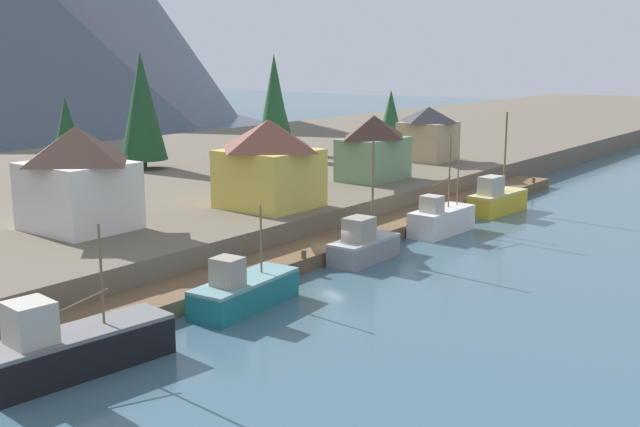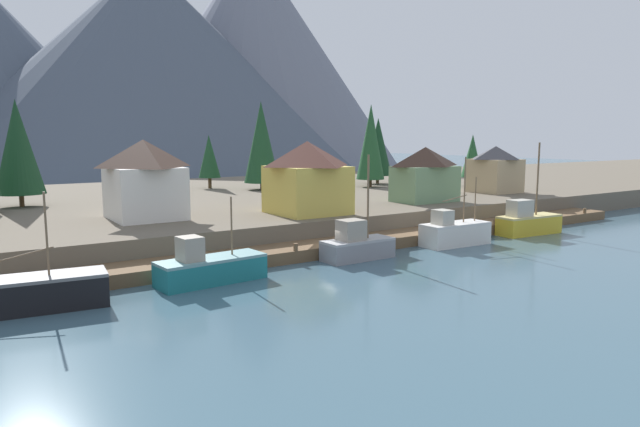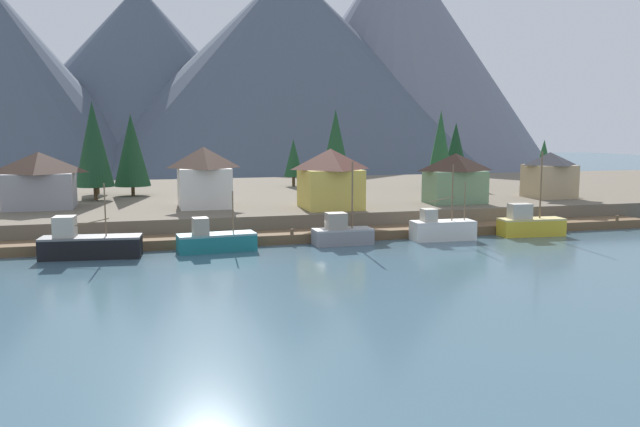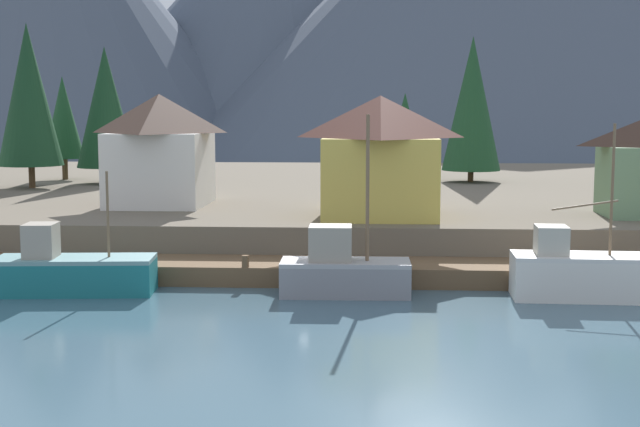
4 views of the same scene
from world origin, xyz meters
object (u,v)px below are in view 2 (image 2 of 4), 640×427
house_tan (495,169)px  house_green (425,174)px  fishing_boat_yellow (528,222)px  fishing_boat_grey (357,245)px  fishing_boat_black (18,291)px  conifer_mid_left (18,147)px  fishing_boat_white (454,233)px  conifer_far_left (209,156)px  conifer_centre (378,147)px  house_white (144,178)px  fishing_boat_teal (209,268)px  house_yellow (307,177)px  conifer_mid_right (472,156)px  conifer_back_left (371,142)px  conifer_back_right (261,142)px

house_tan → house_green: (-15.63, -2.76, 0.06)m
fishing_boat_yellow → fishing_boat_grey: bearing=-176.4°
fishing_boat_black → conifer_mid_left: conifer_mid_left is taller
fishing_boat_white → conifer_far_left: conifer_far_left is taller
fishing_boat_black → conifer_centre: 65.28m
house_white → conifer_far_left: conifer_far_left is taller
house_white → conifer_mid_left: 18.68m
fishing_boat_white → conifer_far_left: 42.38m
house_green → conifer_centre: size_ratio=0.72×
fishing_boat_teal → house_white: (0.48, 16.15, 5.17)m
conifer_mid_left → conifer_far_left: bearing=19.7°
fishing_boat_teal → conifer_far_left: conifer_far_left is taller
house_tan → fishing_boat_teal: bearing=-162.8°
house_yellow → conifer_mid_right: size_ratio=0.91×
house_tan → house_green: size_ratio=0.83×
fishing_boat_black → fishing_boat_teal: size_ratio=1.20×
conifer_mid_left → house_green: bearing=-27.3°
house_tan → conifer_mid_left: (-55.44, 17.82, 3.24)m
fishing_boat_teal → fishing_boat_white: bearing=-4.6°
fishing_boat_black → conifer_mid_left: (3.66, 32.68, 7.67)m
fishing_boat_yellow → house_green: bearing=110.1°
conifer_mid_right → conifer_back_left: 15.57m
house_tan → conifer_back_right: (-24.42, 21.17, 3.55)m
fishing_boat_white → house_white: 29.11m
house_tan → conifer_far_left: conifer_far_left is taller
fishing_boat_black → conifer_back_left: 59.50m
conifer_centre → house_tan: bearing=-77.9°
fishing_boat_white → conifer_far_left: bearing=101.4°
fishing_boat_black → conifer_far_left: conifer_far_left is taller
fishing_boat_teal → conifer_mid_right: conifer_mid_right is taller
fishing_boat_teal → conifer_back_left: conifer_back_left is taller
conifer_back_left → conifer_back_right: 16.45m
house_white → conifer_mid_right: (51.21, 6.45, 0.88)m
house_tan → conifer_centre: 20.43m
fishing_boat_grey → conifer_back_right: (9.87, 35.48, 8.06)m
conifer_back_left → conifer_far_left: size_ratio=1.58×
fishing_boat_black → conifer_mid_right: (63.45, 22.77, 5.85)m
fishing_boat_teal → conifer_far_left: 45.54m
conifer_mid_left → conifer_centre: conifer_mid_left is taller
conifer_mid_left → conifer_mid_right: (59.79, -9.91, -1.82)m
conifer_mid_left → conifer_back_left: size_ratio=0.93×
conifer_centre → conifer_far_left: conifer_centre is taller
fishing_boat_teal → conifer_back_left: (38.52, 30.63, 8.17)m
house_white → house_tan: bearing=-1.8°
fishing_boat_black → conifer_far_left: (29.15, 41.81, 5.89)m
fishing_boat_grey → conifer_centre: conifer_centre is taller
house_yellow → conifer_mid_left: size_ratio=0.62×
fishing_boat_black → house_yellow: house_yellow is taller
conifer_mid_left → conifer_far_left: conifer_mid_left is taller
fishing_boat_teal → house_white: size_ratio=1.06×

